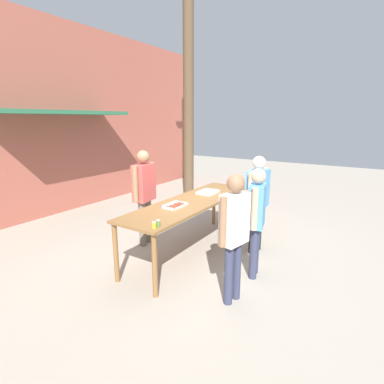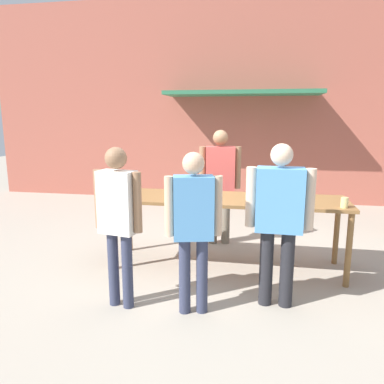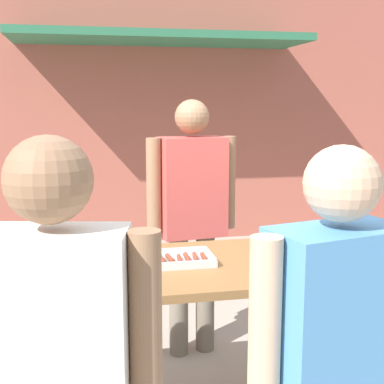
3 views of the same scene
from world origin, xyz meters
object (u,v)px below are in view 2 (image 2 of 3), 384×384
(condiment_jar_ketchup, at_px, (121,196))
(person_customer_holding_hotdog, at_px, (118,213))
(food_tray_sausages, at_px, (192,195))
(condiment_jar_mustard, at_px, (115,195))
(beer_cup, at_px, (344,203))
(person_customer_waiting_in_line, at_px, (193,219))
(person_customer_with_cup, at_px, (279,213))
(food_tray_buns, at_px, (275,197))
(person_server_behind_table, at_px, (220,177))

(condiment_jar_ketchup, relative_size, person_customer_holding_hotdog, 0.05)
(food_tray_sausages, bearing_deg, condiment_jar_ketchup, -157.75)
(condiment_jar_mustard, xyz_separation_m, beer_cup, (2.71, 0.01, 0.02))
(beer_cup, distance_m, person_customer_waiting_in_line, 1.81)
(food_tray_sausages, relative_size, person_customer_holding_hotdog, 0.23)
(condiment_jar_mustard, distance_m, person_customer_with_cup, 2.06)
(food_tray_sausages, bearing_deg, person_customer_waiting_in_line, -79.01)
(food_tray_buns, distance_m, person_server_behind_table, 1.17)
(condiment_jar_mustard, relative_size, person_customer_holding_hotdog, 0.05)
(condiment_jar_mustard, height_order, person_customer_with_cup, person_customer_with_cup)
(person_customer_holding_hotdog, bearing_deg, beer_cup, -146.40)
(food_tray_sausages, bearing_deg, person_customer_holding_hotdog, -112.18)
(person_customer_with_cup, bearing_deg, condiment_jar_mustard, -15.87)
(beer_cup, relative_size, person_server_behind_table, 0.07)
(food_tray_buns, distance_m, person_customer_waiting_in_line, 1.49)
(condiment_jar_mustard, xyz_separation_m, person_customer_holding_hotdog, (0.40, -0.92, 0.03))
(person_customer_holding_hotdog, bearing_deg, person_server_behind_table, -98.55)
(condiment_jar_ketchup, relative_size, person_server_behind_table, 0.05)
(food_tray_buns, bearing_deg, beer_cup, -23.53)
(condiment_jar_ketchup, distance_m, person_customer_with_cup, 1.98)
(condiment_jar_ketchup, bearing_deg, beer_cup, 0.28)
(food_tray_sausages, bearing_deg, beer_cup, -10.28)
(food_tray_sausages, relative_size, person_customer_with_cup, 0.23)
(food_tray_sausages, relative_size, condiment_jar_ketchup, 4.40)
(condiment_jar_ketchup, relative_size, person_customer_waiting_in_line, 0.05)
(food_tray_buns, distance_m, person_customer_holding_hotdog, 2.01)
(condiment_jar_mustard, height_order, person_customer_holding_hotdog, person_customer_holding_hotdog)
(person_customer_holding_hotdog, height_order, person_customer_with_cup, person_customer_with_cup)
(beer_cup, bearing_deg, person_customer_with_cup, -139.92)
(food_tray_sausages, relative_size, person_server_behind_table, 0.22)
(condiment_jar_mustard, distance_m, condiment_jar_ketchup, 0.08)
(condiment_jar_ketchup, xyz_separation_m, person_customer_holding_hotdog, (0.32, -0.92, 0.03))
(food_tray_buns, bearing_deg, person_server_behind_table, 131.66)
(beer_cup, bearing_deg, food_tray_sausages, 169.72)
(beer_cup, relative_size, person_customer_with_cup, 0.07)
(food_tray_sausages, height_order, condiment_jar_mustard, condiment_jar_mustard)
(condiment_jar_mustard, bearing_deg, person_customer_waiting_in_line, -38.28)
(food_tray_sausages, xyz_separation_m, person_customer_with_cup, (1.06, -0.95, 0.05))
(food_tray_sausages, bearing_deg, condiment_jar_mustard, -159.56)
(food_tray_buns, xyz_separation_m, beer_cup, (0.75, -0.33, 0.04))
(person_customer_with_cup, bearing_deg, food_tray_sausages, -40.62)
(person_customer_waiting_in_line, bearing_deg, condiment_jar_ketchup, -53.64)
(condiment_jar_mustard, xyz_separation_m, person_server_behind_table, (1.18, 1.21, 0.07))
(person_customer_holding_hotdog, bearing_deg, condiment_jar_mustard, -54.81)
(food_tray_buns, height_order, beer_cup, beer_cup)
(condiment_jar_mustard, xyz_separation_m, person_customer_waiting_in_line, (1.15, -0.91, -0.00))
(food_tray_buns, relative_size, person_customer_waiting_in_line, 0.24)
(food_tray_sausages, xyz_separation_m, condiment_jar_mustard, (-0.91, -0.34, 0.03))
(food_tray_buns, distance_m, beer_cup, 0.82)
(food_tray_buns, distance_m, condiment_jar_mustard, 1.99)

